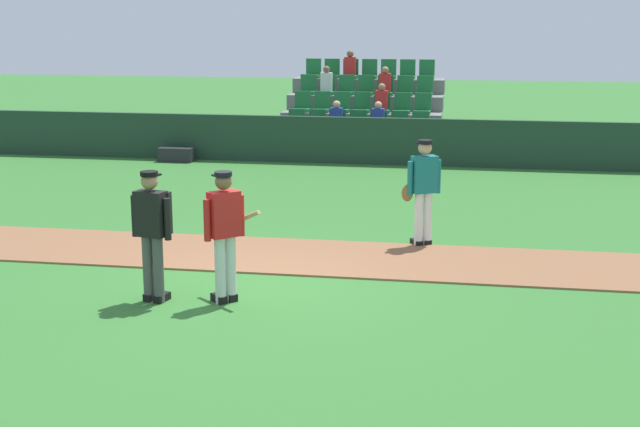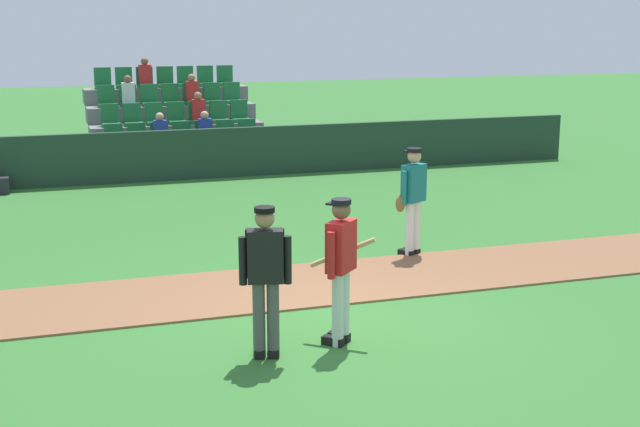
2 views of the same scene
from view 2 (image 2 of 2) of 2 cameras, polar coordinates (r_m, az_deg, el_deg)
ground_plane at (r=11.25m, az=0.94°, el=-7.11°), size 80.00×80.00×0.00m
infield_dirt_path at (r=12.72m, az=-1.46°, el=-4.66°), size 28.00×2.05×0.03m
dugout_fence at (r=21.07m, az=-8.40°, el=3.81°), size 20.00×0.16×1.18m
stadium_bleachers at (r=23.29m, az=-9.38°, el=5.00°), size 4.45×3.80×2.70m
batter_red_jersey at (r=10.28m, az=1.35°, el=-3.36°), size 0.73×0.68×1.76m
umpire_home_plate at (r=9.89m, az=-3.56°, el=-3.85°), size 0.58×0.37×1.76m
runner_teal_jersey at (r=14.15m, az=6.01°, el=1.03°), size 0.64×0.43×1.76m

